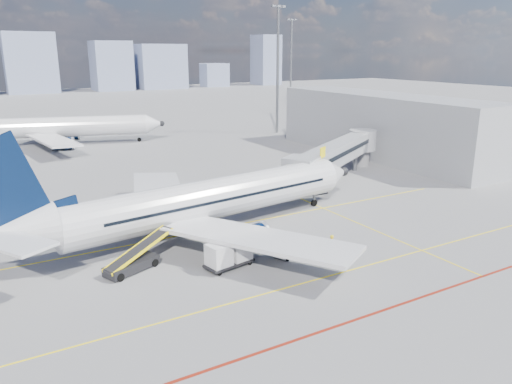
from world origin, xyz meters
TOP-DOWN VIEW (x-y plane):
  - ground at (0.00, 0.00)m, footprint 420.00×420.00m
  - apron_markings at (-0.58, -3.91)m, footprint 90.00×35.12m
  - jet_bridge at (23.51, 16.91)m, footprint 23.55×15.78m
  - terminal_block at (39.95, 26.00)m, footprint 10.00×42.00m
  - floodlight_mast_ne at (38.00, 55.00)m, footprint 3.20×0.61m
  - floodlight_mast_far at (65.00, 90.00)m, footprint 3.20×0.61m
  - main_aircraft at (-1.10, 7.18)m, footprint 39.04×33.92m
  - second_aircraft at (-4.29, 63.17)m, footprint 37.04×31.67m
  - baggage_tug at (3.05, -1.17)m, footprint 2.63×2.17m
  - cargo_dolly at (-2.06, -0.63)m, footprint 4.21×2.44m
  - belt_loader at (-8.88, 2.59)m, footprint 6.37×3.69m
  - ramp_worker at (6.47, -2.98)m, footprint 0.68×0.81m

SIDE VIEW (x-z plane):
  - ground at x=0.00m, z-range 0.00..0.00m
  - apron_markings at x=-0.58m, z-range 0.00..0.01m
  - belt_loader at x=-8.88m, z-range -0.63..1.98m
  - baggage_tug at x=3.05m, z-range -0.03..1.57m
  - ramp_worker at x=6.47m, z-range 0.00..1.89m
  - cargo_dolly at x=-2.06m, z-range 0.10..2.28m
  - main_aircraft at x=-1.10m, z-range -2.50..8.94m
  - second_aircraft at x=-4.29m, z-range -2.30..8.75m
  - jet_bridge at x=23.51m, z-range 0.59..6.89m
  - terminal_block at x=39.95m, z-range 0.00..10.00m
  - floodlight_mast_ne at x=38.00m, z-range 0.86..26.31m
  - floodlight_mast_far at x=65.00m, z-range 0.86..26.31m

